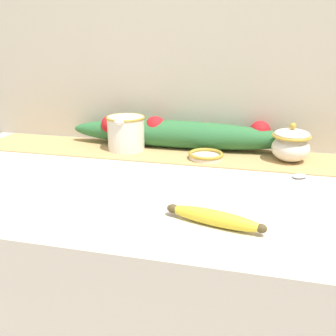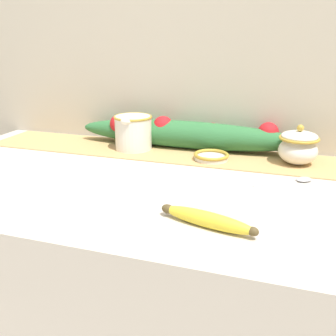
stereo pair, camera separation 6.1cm
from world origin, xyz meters
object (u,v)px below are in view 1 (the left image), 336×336
Objects in this scene: cream_pitcher at (126,132)px; small_dish at (206,155)px; sugar_bowl at (291,144)px; banana at (214,218)px; spoon at (296,177)px.

cream_pitcher is 0.28m from small_dish.
sugar_bowl is (0.52, -0.00, -0.01)m from cream_pitcher.
cream_pitcher reaches higher than banana.
sugar_bowl is at bearing 61.34° from spoon.
cream_pitcher is 0.55m from spoon.
sugar_bowl is at bearing 8.71° from small_dish.
sugar_bowl reaches higher than banana.
spoon is (0.18, 0.32, -0.01)m from banana.
banana reaches higher than small_dish.
cream_pitcher is 1.37× the size of small_dish.
small_dish reaches higher than spoon.
banana is at bearing -79.54° from small_dish.
sugar_bowl is 0.78× the size of spoon.
cream_pitcher is at bearing 131.95° from spoon.
sugar_bowl is 0.25m from small_dish.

